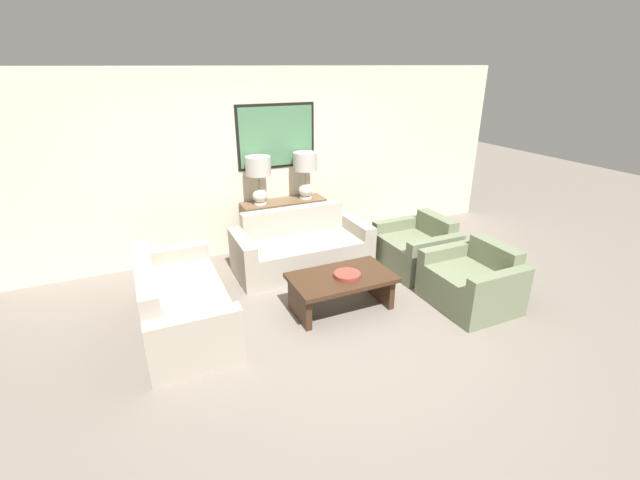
{
  "coord_description": "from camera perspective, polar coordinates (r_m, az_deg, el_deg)",
  "views": [
    {
      "loc": [
        -2.02,
        -3.52,
        2.67
      ],
      "look_at": [
        0.0,
        0.94,
        0.65
      ],
      "focal_mm": 24.0,
      "sensor_mm": 36.0,
      "label": 1
    }
  ],
  "objects": [
    {
      "name": "coffee_table",
      "position": [
        4.96,
        2.87,
        -5.95
      ],
      "size": [
        1.18,
        0.69,
        0.43
      ],
      "color": "#3D2616",
      "rests_on": "ground_plane"
    },
    {
      "name": "back_wall",
      "position": [
        6.51,
        -5.88,
        10.44
      ],
      "size": [
        7.72,
        0.12,
        2.65
      ],
      "color": "beige",
      "rests_on": "ground_plane"
    },
    {
      "name": "ground_plane",
      "position": [
        4.86,
        4.65,
        -11.0
      ],
      "size": [
        20.0,
        20.0,
        0.0
      ],
      "primitive_type": "plane",
      "color": "slate"
    },
    {
      "name": "armchair_near_camera",
      "position": [
        5.38,
        19.6,
        -5.4
      ],
      "size": [
        0.84,
        0.97,
        0.73
      ],
      "color": "#707A5B",
      "rests_on": "ground_plane"
    },
    {
      "name": "couch_by_back_wall",
      "position": [
        5.97,
        -2.51,
        -1.19
      ],
      "size": [
        1.85,
        0.86,
        0.8
      ],
      "color": "#ADA393",
      "rests_on": "ground_plane"
    },
    {
      "name": "console_table",
      "position": [
        6.52,
        -4.79,
        1.91
      ],
      "size": [
        1.25,
        0.38,
        0.79
      ],
      "color": "brown",
      "rests_on": "ground_plane"
    },
    {
      "name": "table_lamp_left",
      "position": [
        6.17,
        -8.2,
        8.84
      ],
      "size": [
        0.36,
        0.36,
        0.69
      ],
      "color": "silver",
      "rests_on": "console_table"
    },
    {
      "name": "couch_by_side",
      "position": [
        4.89,
        -18.16,
        -8.09
      ],
      "size": [
        0.86,
        1.85,
        0.8
      ],
      "color": "#ADA393",
      "rests_on": "ground_plane"
    },
    {
      "name": "decorative_bowl",
      "position": [
        4.88,
        3.65,
        -4.66
      ],
      "size": [
        0.31,
        0.31,
        0.05
      ],
      "color": "#93382D",
      "rests_on": "coffee_table"
    },
    {
      "name": "table_lamp_right",
      "position": [
        6.4,
        -1.98,
        9.54
      ],
      "size": [
        0.36,
        0.36,
        0.69
      ],
      "color": "silver",
      "rests_on": "console_table"
    },
    {
      "name": "armchair_near_back_wall",
      "position": [
        6.11,
        12.79,
        -1.24
      ],
      "size": [
        0.84,
        0.97,
        0.73
      ],
      "color": "#707A5B",
      "rests_on": "ground_plane"
    }
  ]
}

